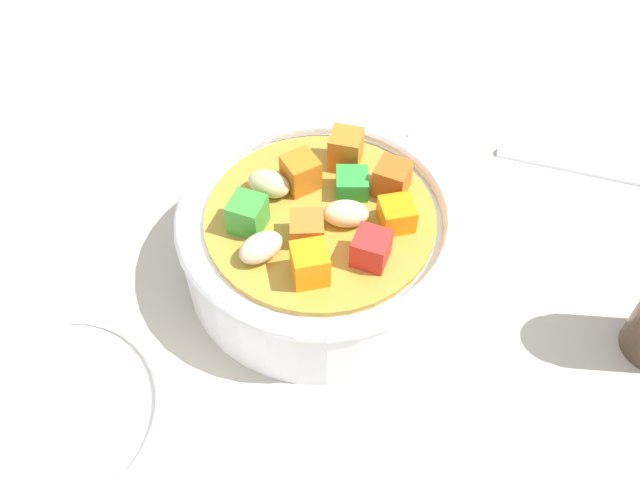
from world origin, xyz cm
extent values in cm
cube|color=#BAB2A0|center=(0.00, 0.00, -1.00)|extent=(140.00, 140.00, 2.00)
cylinder|color=white|center=(0.00, 0.00, 2.13)|extent=(15.13, 15.13, 4.26)
torus|color=white|center=(0.00, 0.00, 4.62)|extent=(15.42, 15.42, 1.20)
cylinder|color=#B79134|center=(0.00, 0.00, 4.46)|extent=(12.33, 12.33, 0.40)
cube|color=green|center=(3.67, -0.90, 5.59)|extent=(2.42, 2.42, 1.86)
cube|color=green|center=(-2.29, -0.84, 5.27)|extent=(2.28, 2.28, 1.22)
cube|color=orange|center=(1.25, 1.08, 5.33)|extent=(2.25, 2.25, 1.35)
ellipsoid|color=beige|center=(3.81, 1.21, 5.32)|extent=(2.65, 1.98, 1.33)
cube|color=orange|center=(-0.41, -2.46, 5.60)|extent=(1.86, 1.86, 1.89)
cube|color=red|center=(-1.06, 3.70, 5.50)|extent=(2.42, 2.42, 1.69)
ellipsoid|color=beige|center=(1.79, -2.64, 5.35)|extent=(2.74, 2.82, 1.38)
cube|color=orange|center=(2.12, 3.38, 5.63)|extent=(2.06, 2.06, 1.94)
cube|color=orange|center=(-3.34, 2.20, 5.38)|extent=(2.06, 2.06, 1.45)
cube|color=orange|center=(-2.97, -3.00, 5.68)|extent=(2.41, 2.41, 2.05)
cube|color=orange|center=(-4.26, 0.08, 5.56)|extent=(2.42, 2.42, 1.81)
ellipsoid|color=beige|center=(-1.02, 0.98, 5.32)|extent=(2.84, 2.46, 1.32)
cylinder|color=silver|center=(-20.07, 1.21, 0.42)|extent=(11.23, 10.29, 0.83)
ellipsoid|color=silver|center=(-9.13, -8.72, 0.54)|extent=(4.22, 4.11, 1.07)
cylinder|color=white|center=(15.47, 4.80, 1.84)|extent=(11.08, 11.08, 3.68)
torus|color=white|center=(15.47, 4.80, 3.90)|extent=(11.19, 11.19, 0.89)
camera|label=1|loc=(10.15, 21.74, 32.33)|focal=38.88mm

